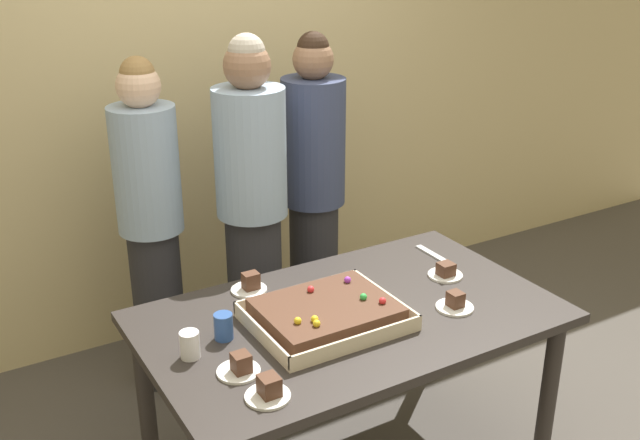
{
  "coord_description": "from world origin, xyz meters",
  "views": [
    {
      "loc": [
        -1.38,
        -2.11,
        2.19
      ],
      "look_at": [
        -0.05,
        0.15,
        1.12
      ],
      "focal_mm": 41.3,
      "sensor_mm": 36.0,
      "label": 1
    }
  ],
  "objects_px": {
    "plated_slice_far_right": "(250,285)",
    "cake_server_utensil": "(431,254)",
    "plated_slice_near_right": "(455,304)",
    "person_serving_front": "(151,223)",
    "plated_slice_near_left": "(446,272)",
    "drink_cup_middle": "(223,326)",
    "party_table": "(350,333)",
    "plated_slice_center_front": "(240,367)",
    "drink_cup_nearest": "(190,345)",
    "plated_slice_far_left": "(269,390)",
    "person_far_right_suit": "(252,210)",
    "sheet_cake": "(326,314)",
    "person_green_shirt_behind": "(314,190)"
  },
  "relations": [
    {
      "from": "plated_slice_far_right",
      "to": "cake_server_utensil",
      "type": "distance_m",
      "value": 0.88
    },
    {
      "from": "plated_slice_near_right",
      "to": "person_serving_front",
      "type": "xyz_separation_m",
      "value": [
        -0.82,
        1.23,
        0.07
      ]
    },
    {
      "from": "plated_slice_near_left",
      "to": "drink_cup_middle",
      "type": "height_order",
      "value": "drink_cup_middle"
    },
    {
      "from": "plated_slice_near_right",
      "to": "plated_slice_near_left",
      "type": "bearing_deg",
      "value": 58.07
    },
    {
      "from": "plated_slice_near_right",
      "to": "party_table",
      "type": "bearing_deg",
      "value": 154.59
    },
    {
      "from": "plated_slice_center_front",
      "to": "person_serving_front",
      "type": "xyz_separation_m",
      "value": [
        0.1,
        1.21,
        0.07
      ]
    },
    {
      "from": "drink_cup_nearest",
      "to": "person_serving_front",
      "type": "relative_size",
      "value": 0.06
    },
    {
      "from": "plated_slice_far_left",
      "to": "person_far_right_suit",
      "type": "bearing_deg",
      "value": 66.56
    },
    {
      "from": "plated_slice_near_left",
      "to": "cake_server_utensil",
      "type": "height_order",
      "value": "plated_slice_near_left"
    },
    {
      "from": "plated_slice_far_right",
      "to": "plated_slice_center_front",
      "type": "xyz_separation_m",
      "value": [
        -0.29,
        -0.53,
        -0.0
      ]
    },
    {
      "from": "sheet_cake",
      "to": "plated_slice_far_right",
      "type": "relative_size",
      "value": 3.74
    },
    {
      "from": "person_serving_front",
      "to": "plated_slice_near_left",
      "type": "bearing_deg",
      "value": 27.51
    },
    {
      "from": "plated_slice_near_left",
      "to": "plated_slice_center_front",
      "type": "height_order",
      "value": "plated_slice_center_front"
    },
    {
      "from": "plated_slice_near_left",
      "to": "plated_slice_far_right",
      "type": "distance_m",
      "value": 0.84
    },
    {
      "from": "plated_slice_near_right",
      "to": "cake_server_utensil",
      "type": "distance_m",
      "value": 0.51
    },
    {
      "from": "person_serving_front",
      "to": "drink_cup_nearest",
      "type": "bearing_deg",
      "value": -28.14
    },
    {
      "from": "plated_slice_center_front",
      "to": "person_serving_front",
      "type": "bearing_deg",
      "value": 85.15
    },
    {
      "from": "plated_slice_near_right",
      "to": "person_serving_front",
      "type": "height_order",
      "value": "person_serving_front"
    },
    {
      "from": "plated_slice_far_right",
      "to": "drink_cup_middle",
      "type": "xyz_separation_m",
      "value": [
        -0.24,
        -0.29,
        0.02
      ]
    },
    {
      "from": "drink_cup_middle",
      "to": "plated_slice_far_right",
      "type": "bearing_deg",
      "value": 50.07
    },
    {
      "from": "drink_cup_nearest",
      "to": "person_far_right_suit",
      "type": "height_order",
      "value": "person_far_right_suit"
    },
    {
      "from": "cake_server_utensil",
      "to": "person_serving_front",
      "type": "bearing_deg",
      "value": 143.34
    },
    {
      "from": "sheet_cake",
      "to": "drink_cup_middle",
      "type": "xyz_separation_m",
      "value": [
        -0.38,
        0.1,
        0.01
      ]
    },
    {
      "from": "plated_slice_center_front",
      "to": "drink_cup_nearest",
      "type": "bearing_deg",
      "value": 121.11
    },
    {
      "from": "plated_slice_near_left",
      "to": "plated_slice_far_right",
      "type": "xyz_separation_m",
      "value": [
        -0.78,
        0.31,
        0.0
      ]
    },
    {
      "from": "plated_slice_near_right",
      "to": "plated_slice_center_front",
      "type": "bearing_deg",
      "value": 178.74
    },
    {
      "from": "sheet_cake",
      "to": "person_serving_front",
      "type": "xyz_separation_m",
      "value": [
        -0.32,
        1.07,
        0.06
      ]
    },
    {
      "from": "cake_server_utensil",
      "to": "drink_cup_nearest",
      "type": "bearing_deg",
      "value": -168.94
    },
    {
      "from": "plated_slice_center_front",
      "to": "drink_cup_middle",
      "type": "xyz_separation_m",
      "value": [
        0.04,
        0.23,
        0.03
      ]
    },
    {
      "from": "plated_slice_center_front",
      "to": "plated_slice_near_left",
      "type": "bearing_deg",
      "value": 11.48
    },
    {
      "from": "person_serving_front",
      "to": "person_far_right_suit",
      "type": "bearing_deg",
      "value": 50.63
    },
    {
      "from": "person_far_right_suit",
      "to": "drink_cup_middle",
      "type": "bearing_deg",
      "value": -24.5
    },
    {
      "from": "person_green_shirt_behind",
      "to": "plated_slice_far_right",
      "type": "bearing_deg",
      "value": -18.77
    },
    {
      "from": "plated_slice_far_left",
      "to": "cake_server_utensil",
      "type": "bearing_deg",
      "value": 27.7
    },
    {
      "from": "plated_slice_near_left",
      "to": "drink_cup_nearest",
      "type": "distance_m",
      "value": 1.18
    },
    {
      "from": "plated_slice_near_left",
      "to": "plated_slice_far_left",
      "type": "bearing_deg",
      "value": -159.66
    },
    {
      "from": "cake_server_utensil",
      "to": "person_green_shirt_behind",
      "type": "distance_m",
      "value": 0.78
    },
    {
      "from": "plated_slice_far_right",
      "to": "person_far_right_suit",
      "type": "xyz_separation_m",
      "value": [
        0.25,
        0.5,
        0.11
      ]
    },
    {
      "from": "plated_slice_near_right",
      "to": "plated_slice_far_left",
      "type": "height_order",
      "value": "plated_slice_far_left"
    },
    {
      "from": "party_table",
      "to": "cake_server_utensil",
      "type": "xyz_separation_m",
      "value": [
        0.62,
        0.27,
        0.1
      ]
    },
    {
      "from": "plated_slice_far_left",
      "to": "sheet_cake",
      "type": "bearing_deg",
      "value": 37.72
    },
    {
      "from": "plated_slice_near_right",
      "to": "plated_slice_far_left",
      "type": "xyz_separation_m",
      "value": [
        -0.9,
        -0.15,
        0.01
      ]
    },
    {
      "from": "drink_cup_middle",
      "to": "cake_server_utensil",
      "type": "relative_size",
      "value": 0.5
    },
    {
      "from": "plated_slice_far_left",
      "to": "plated_slice_far_right",
      "type": "xyz_separation_m",
      "value": [
        0.27,
        0.7,
        -0.0
      ]
    },
    {
      "from": "plated_slice_far_right",
      "to": "drink_cup_nearest",
      "type": "height_order",
      "value": "drink_cup_nearest"
    },
    {
      "from": "person_serving_front",
      "to": "plated_slice_far_left",
      "type": "bearing_deg",
      "value": -19.95
    },
    {
      "from": "drink_cup_middle",
      "to": "plated_slice_near_right",
      "type": "bearing_deg",
      "value": -16.21
    },
    {
      "from": "party_table",
      "to": "plated_slice_far_left",
      "type": "xyz_separation_m",
      "value": [
        -0.52,
        -0.33,
        0.12
      ]
    },
    {
      "from": "plated_slice_near_left",
      "to": "person_green_shirt_behind",
      "type": "bearing_deg",
      "value": 96.33
    },
    {
      "from": "plated_slice_near_right",
      "to": "person_far_right_suit",
      "type": "relative_size",
      "value": 0.09
    }
  ]
}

